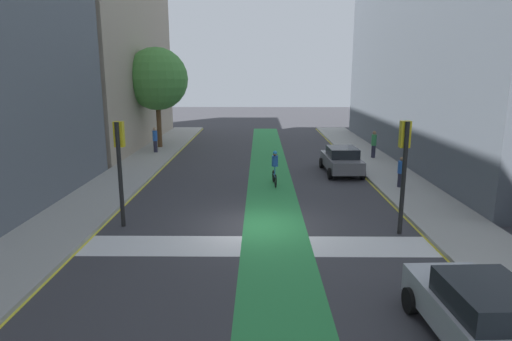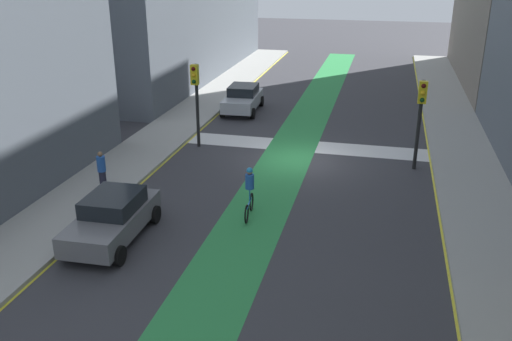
{
  "view_description": "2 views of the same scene",
  "coord_description": "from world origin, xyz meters",
  "px_view_note": "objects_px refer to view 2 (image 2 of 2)",
  "views": [
    {
      "loc": [
        0.06,
        -15.93,
        5.76
      ],
      "look_at": [
        -0.13,
        4.3,
        1.23
      ],
      "focal_mm": 30.6,
      "sensor_mm": 36.0,
      "label": 1
    },
    {
      "loc": [
        -3.62,
        23.88,
        8.93
      ],
      "look_at": [
        0.91,
        4.86,
        1.23
      ],
      "focal_mm": 38.55,
      "sensor_mm": 36.0,
      "label": 2
    }
  ],
  "objects_px": {
    "cyclist_in_lane": "(249,191)",
    "pedestrian_sidewalk_right_b": "(102,170)",
    "car_grey_right_far": "(112,217)",
    "traffic_signal_near_right": "(196,90)",
    "traffic_signal_near_left": "(421,108)",
    "car_silver_right_near": "(243,98)"
  },
  "relations": [
    {
      "from": "cyclist_in_lane",
      "to": "pedestrian_sidewalk_right_b",
      "type": "distance_m",
      "value": 6.36
    },
    {
      "from": "car_grey_right_far",
      "to": "pedestrian_sidewalk_right_b",
      "type": "xyz_separation_m",
      "value": [
        2.31,
        -3.63,
        0.12
      ]
    },
    {
      "from": "traffic_signal_near_right",
      "to": "pedestrian_sidewalk_right_b",
      "type": "bearing_deg",
      "value": 72.24
    },
    {
      "from": "traffic_signal_near_left",
      "to": "pedestrian_sidewalk_right_b",
      "type": "height_order",
      "value": "traffic_signal_near_left"
    },
    {
      "from": "car_silver_right_near",
      "to": "car_grey_right_far",
      "type": "bearing_deg",
      "value": 89.65
    },
    {
      "from": "traffic_signal_near_left",
      "to": "car_silver_right_near",
      "type": "height_order",
      "value": "traffic_signal_near_left"
    },
    {
      "from": "traffic_signal_near_right",
      "to": "car_grey_right_far",
      "type": "xyz_separation_m",
      "value": [
        -0.37,
        9.69,
        -2.09
      ]
    },
    {
      "from": "car_silver_right_near",
      "to": "cyclist_in_lane",
      "type": "relative_size",
      "value": 2.31
    },
    {
      "from": "cyclist_in_lane",
      "to": "car_silver_right_near",
      "type": "bearing_deg",
      "value": -74.37
    },
    {
      "from": "cyclist_in_lane",
      "to": "pedestrian_sidewalk_right_b",
      "type": "height_order",
      "value": "cyclist_in_lane"
    },
    {
      "from": "pedestrian_sidewalk_right_b",
      "to": "car_silver_right_near",
      "type": "bearing_deg",
      "value": -100.45
    },
    {
      "from": "car_silver_right_near",
      "to": "cyclist_in_lane",
      "type": "distance_m",
      "value": 14.44
    },
    {
      "from": "pedestrian_sidewalk_right_b",
      "to": "traffic_signal_near_left",
      "type": "bearing_deg",
      "value": -156.55
    },
    {
      "from": "traffic_signal_near_left",
      "to": "cyclist_in_lane",
      "type": "xyz_separation_m",
      "value": [
        6.02,
        6.17,
        -1.85
      ]
    },
    {
      "from": "traffic_signal_near_left",
      "to": "cyclist_in_lane",
      "type": "bearing_deg",
      "value": 45.67
    },
    {
      "from": "car_silver_right_near",
      "to": "car_grey_right_far",
      "type": "distance_m",
      "value": 16.71
    },
    {
      "from": "car_silver_right_near",
      "to": "pedestrian_sidewalk_right_b",
      "type": "xyz_separation_m",
      "value": [
        2.41,
        13.08,
        0.12
      ]
    },
    {
      "from": "car_grey_right_far",
      "to": "cyclist_in_lane",
      "type": "bearing_deg",
      "value": -144.89
    },
    {
      "from": "cyclist_in_lane",
      "to": "pedestrian_sidewalk_right_b",
      "type": "bearing_deg",
      "value": -7.42
    },
    {
      "from": "traffic_signal_near_right",
      "to": "car_silver_right_near",
      "type": "bearing_deg",
      "value": -93.84
    },
    {
      "from": "car_silver_right_near",
      "to": "pedestrian_sidewalk_right_b",
      "type": "distance_m",
      "value": 13.3
    },
    {
      "from": "traffic_signal_near_right",
      "to": "traffic_signal_near_left",
      "type": "distance_m",
      "value": 10.41
    }
  ]
}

